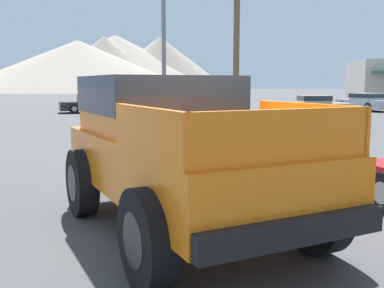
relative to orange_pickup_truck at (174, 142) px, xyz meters
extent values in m
plane|color=#424244|center=(0.37, -0.32, -1.17)|extent=(320.00, 320.00, 0.00)
cube|color=orange|center=(0.16, -0.26, -0.26)|extent=(4.06, 4.80, 0.70)
cube|color=orange|center=(-0.31, 0.49, 0.49)|extent=(2.61, 2.63, 0.81)
cube|color=#1E2833|center=(-0.31, 0.49, 0.63)|extent=(2.66, 2.68, 0.52)
cube|color=orange|center=(0.01, -1.82, 0.33)|extent=(1.01, 1.53, 0.48)
cube|color=orange|center=(1.64, -0.78, 0.33)|extent=(1.01, 1.53, 0.48)
cube|color=orange|center=(1.27, -2.01, 0.33)|extent=(1.68, 1.11, 0.48)
cube|color=black|center=(-1.04, 1.64, -0.49)|extent=(1.75, 1.20, 0.24)
cube|color=black|center=(1.37, -2.16, -0.49)|extent=(1.75, 1.20, 0.24)
cylinder|color=black|center=(-1.44, 0.34, -0.67)|extent=(0.77, 0.99, 0.99)
cylinder|color=#232326|center=(-1.44, 0.34, -0.67)|extent=(0.55, 0.62, 0.54)
cylinder|color=black|center=(0.31, 1.45, -0.67)|extent=(0.77, 0.99, 0.99)
cylinder|color=#232326|center=(0.31, 1.45, -0.67)|extent=(0.55, 0.62, 0.54)
cylinder|color=black|center=(0.02, -1.97, -0.67)|extent=(0.77, 0.99, 0.99)
cylinder|color=#232326|center=(0.02, -1.97, -0.67)|extent=(0.55, 0.62, 0.54)
cylinder|color=black|center=(1.77, -0.85, -0.67)|extent=(0.77, 0.99, 0.99)
cylinder|color=#232326|center=(1.77, -0.85, -0.67)|extent=(0.55, 0.62, 0.54)
cube|color=#232328|center=(-8.90, 23.63, -0.71)|extent=(4.86, 3.55, 0.57)
cube|color=#232328|center=(-9.00, 23.58, -0.19)|extent=(2.39, 2.20, 0.46)
cube|color=#1E2833|center=(-9.00, 23.58, -0.14)|extent=(2.44, 2.25, 0.28)
cylinder|color=black|center=(-7.99, 24.99, -0.86)|extent=(0.65, 0.47, 0.61)
cylinder|color=#9E9EA3|center=(-7.99, 24.99, -0.86)|extent=(0.41, 0.36, 0.34)
cylinder|color=black|center=(-7.26, 23.51, -0.86)|extent=(0.65, 0.47, 0.61)
cylinder|color=#9E9EA3|center=(-7.26, 23.51, -0.86)|extent=(0.41, 0.36, 0.34)
cylinder|color=black|center=(-10.53, 23.75, -0.86)|extent=(0.65, 0.47, 0.61)
cylinder|color=#9E9EA3|center=(-10.53, 23.75, -0.86)|extent=(0.41, 0.36, 0.34)
cylinder|color=black|center=(-9.81, 22.27, -0.86)|extent=(0.65, 0.47, 0.61)
cylinder|color=#9E9EA3|center=(-9.81, 22.27, -0.86)|extent=(0.41, 0.36, 0.34)
cube|color=#B7BABF|center=(9.93, 27.65, -0.69)|extent=(3.57, 4.79, 0.60)
cube|color=#B7BABF|center=(9.98, 27.55, -0.15)|extent=(2.26, 2.38, 0.48)
cube|color=#1E2833|center=(9.98, 27.55, -0.09)|extent=(2.30, 2.43, 0.29)
cylinder|color=black|center=(8.54, 28.51, -0.85)|extent=(0.47, 0.67, 0.63)
cylinder|color=#9E9EA3|center=(8.54, 28.51, -0.85)|extent=(0.36, 0.42, 0.35)
cylinder|color=black|center=(10.12, 29.27, -0.85)|extent=(0.47, 0.67, 0.63)
cylinder|color=#9E9EA3|center=(10.12, 29.27, -0.85)|extent=(0.36, 0.42, 0.35)
cylinder|color=black|center=(9.73, 26.03, -0.85)|extent=(0.47, 0.67, 0.63)
cylinder|color=#9E9EA3|center=(9.73, 26.03, -0.85)|extent=(0.36, 0.42, 0.35)
cube|color=tan|center=(5.58, 22.45, -0.70)|extent=(4.31, 2.39, 0.58)
cube|color=tan|center=(5.48, 22.43, -0.18)|extent=(1.93, 1.84, 0.47)
cube|color=#1E2833|center=(5.48, 22.43, -0.12)|extent=(1.97, 1.88, 0.28)
cylinder|color=black|center=(6.71, 23.50, -0.85)|extent=(0.66, 0.31, 0.64)
cylinder|color=#9E9EA3|center=(6.71, 23.50, -0.85)|extent=(0.38, 0.28, 0.35)
cylinder|color=black|center=(6.96, 21.75, -0.85)|extent=(0.66, 0.31, 0.64)
cylinder|color=#9E9EA3|center=(6.96, 21.75, -0.85)|extent=(0.38, 0.28, 0.35)
cylinder|color=black|center=(4.20, 23.14, -0.85)|extent=(0.66, 0.31, 0.64)
cylinder|color=#9E9EA3|center=(4.20, 23.14, -0.85)|extent=(0.38, 0.28, 0.35)
cylinder|color=black|center=(4.45, 21.40, -0.85)|extent=(0.66, 0.31, 0.64)
cylinder|color=#9E9EA3|center=(4.45, 21.40, -0.85)|extent=(0.38, 0.28, 0.35)
cube|color=#334C9E|center=(-4.73, 29.30, -0.70)|extent=(3.06, 4.62, 0.58)
cube|color=#334C9E|center=(-4.70, 29.20, -0.18)|extent=(2.08, 2.20, 0.47)
cube|color=#1E2833|center=(-4.70, 29.20, -0.12)|extent=(2.12, 2.25, 0.28)
cylinder|color=black|center=(-5.97, 30.28, -0.85)|extent=(0.41, 0.67, 0.63)
cylinder|color=#9E9EA3|center=(-5.97, 30.28, -0.85)|extent=(0.33, 0.40, 0.35)
cylinder|color=black|center=(-4.32, 30.83, -0.85)|extent=(0.41, 0.67, 0.63)
cylinder|color=#9E9EA3|center=(-4.32, 30.83, -0.85)|extent=(0.33, 0.40, 0.35)
cylinder|color=black|center=(-5.14, 27.77, -0.85)|extent=(0.41, 0.67, 0.63)
cylinder|color=#9E9EA3|center=(-5.14, 27.77, -0.85)|extent=(0.33, 0.40, 0.35)
cylinder|color=black|center=(-3.49, 28.32, -0.85)|extent=(0.41, 0.67, 0.63)
cylinder|color=#9E9EA3|center=(-3.49, 28.32, -0.85)|extent=(0.33, 0.40, 0.35)
cylinder|color=slate|center=(-1.62, 8.87, 2.80)|extent=(0.14, 0.14, 7.93)
cylinder|color=brown|center=(0.67, 20.82, 2.92)|extent=(0.36, 0.60, 8.19)
cone|color=gray|center=(-37.34, 120.20, 6.42)|extent=(40.09, 40.09, 15.18)
cone|color=gray|center=(-23.82, 133.85, 6.95)|extent=(43.31, 43.31, 16.23)
cone|color=gray|center=(-37.15, 131.00, 7.18)|extent=(67.39, 67.39, 16.69)
cone|color=gray|center=(-39.70, 105.19, 5.19)|extent=(60.55, 60.55, 12.72)
camera|label=1|loc=(0.87, -6.00, 0.79)|focal=42.00mm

